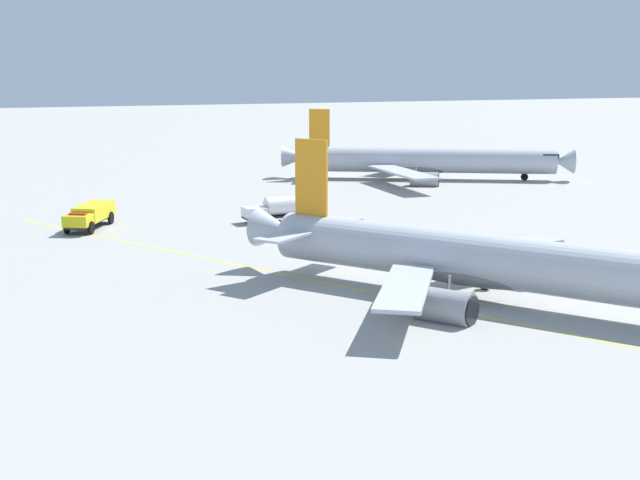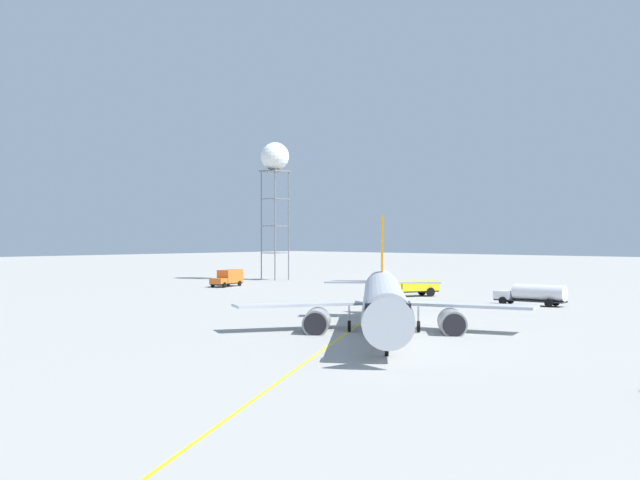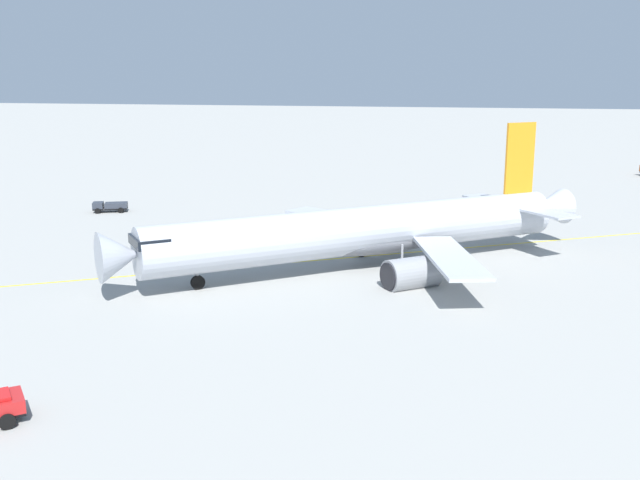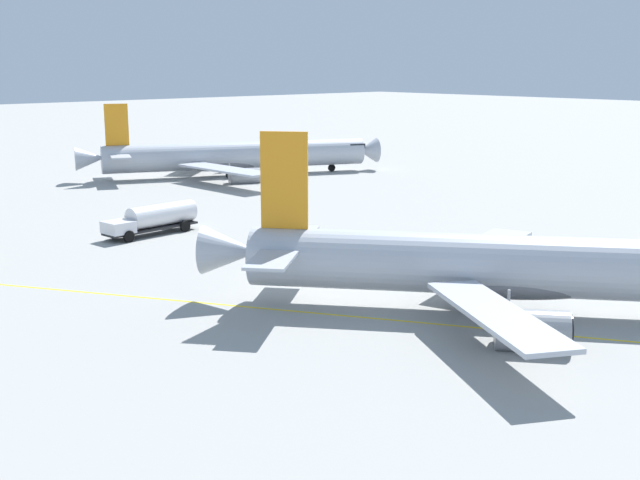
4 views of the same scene
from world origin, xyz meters
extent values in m
plane|color=#9E9E99|center=(0.00, 0.00, 0.00)|extent=(600.00, 600.00, 0.00)
cylinder|color=#B2B7C1|center=(1.01, -0.74, 3.28)|extent=(26.60, 31.99, 3.99)
cone|color=#B2B7C1|center=(13.69, -16.67, 3.58)|extent=(5.14, 5.24, 3.39)
ellipsoid|color=slate|center=(2.19, -2.22, 2.18)|extent=(11.26, 12.86, 2.19)
cube|color=orange|center=(11.34, -13.73, 8.52)|extent=(2.18, 2.65, 6.50)
cube|color=#B2B7C1|center=(8.41, -16.06, 4.08)|extent=(6.24, 5.71, 0.20)
cube|color=#B2B7C1|center=(14.28, -11.39, 4.08)|extent=(6.24, 5.71, 0.20)
cube|color=#B2B7C1|center=(-3.83, -8.31, 2.58)|extent=(13.40, 6.70, 0.28)
cube|color=#B2B7C1|center=(9.47, 2.28, 2.58)|extent=(9.14, 12.94, 0.28)
cylinder|color=gray|center=(-3.64, -5.41, 1.05)|extent=(4.59, 4.85, 2.56)
cylinder|color=black|center=(-4.97, -3.74, 1.05)|extent=(1.80, 1.47, 2.18)
cylinder|color=gray|center=(6.61, 2.75, 1.05)|extent=(4.59, 4.85, 2.56)
cylinder|color=black|center=(5.28, 4.41, 1.05)|extent=(1.80, 1.47, 2.18)
cylinder|color=#9EA0A5|center=(-0.47, -4.33, 1.57)|extent=(0.20, 0.20, 2.03)
cylinder|color=black|center=(-0.47, -4.33, 0.55)|extent=(0.92, 1.05, 1.10)
cylinder|color=#9EA0A5|center=(4.84, -0.10, 1.57)|extent=(0.20, 0.20, 2.03)
cylinder|color=black|center=(4.84, -0.10, 0.55)|extent=(0.92, 1.05, 1.10)
cylinder|color=#B2B7C1|center=(-25.01, -68.04, 2.99)|extent=(36.80, 19.25, 3.93)
cone|color=#B2B7C1|center=(-43.70, -59.72, 2.99)|extent=(4.26, 4.63, 3.73)
cone|color=#B2B7C1|center=(-6.03, -76.48, 3.29)|extent=(5.01, 4.68, 3.34)
cube|color=black|center=(-41.69, -60.61, 3.88)|extent=(3.55, 4.03, 0.70)
ellipsoid|color=slate|center=(-23.25, -68.82, 1.91)|extent=(14.11, 8.87, 2.16)
cube|color=orange|center=(-9.52, -74.93, 7.83)|extent=(3.02, 1.52, 5.74)
cube|color=#B2B7C1|center=(-10.92, -78.08, 3.78)|extent=(4.55, 5.94, 0.20)
cube|color=#B2B7C1|center=(-8.11, -71.77, 3.78)|extent=(4.55, 5.94, 0.20)
cube|color=#B2B7C1|center=(-25.59, -78.86, 2.31)|extent=(14.98, 13.67, 0.28)
cube|color=#B2B7C1|center=(-17.36, -60.35, 2.31)|extent=(4.37, 16.41, 0.28)
cylinder|color=gray|center=(-27.42, -75.36, 0.89)|extent=(4.72, 3.80, 2.32)
cylinder|color=black|center=(-29.35, -74.51, 0.89)|extent=(0.94, 1.87, 1.98)
cylinder|color=gray|center=(-21.18, -61.34, 0.89)|extent=(4.72, 3.80, 2.32)
cylinder|color=black|center=(-23.11, -60.48, 0.89)|extent=(0.94, 1.87, 1.98)
cylinder|color=#9EA0A5|center=(-38.38, -62.09, 1.43)|extent=(0.20, 0.20, 1.76)
cylinder|color=black|center=(-38.38, -62.09, 0.55)|extent=(1.13, 0.72, 1.10)
cylinder|color=#9EA0A5|center=(-24.61, -71.89, 1.43)|extent=(0.20, 0.20, 1.76)
cylinder|color=black|center=(-24.61, -71.89, 0.55)|extent=(1.13, 0.72, 1.10)
cylinder|color=#9EA0A5|center=(-21.88, -65.75, 1.43)|extent=(0.20, 0.20, 1.76)
cylinder|color=black|center=(-21.88, -65.75, 0.55)|extent=(1.13, 0.72, 1.10)
cube|color=#232326|center=(6.29, -39.83, 0.65)|extent=(9.86, 2.97, 0.20)
cube|color=silver|center=(9.93, -39.51, 1.30)|extent=(2.61, 2.70, 1.10)
cube|color=black|center=(11.03, -39.41, 1.47)|extent=(0.26, 2.10, 0.62)
cylinder|color=silver|center=(5.00, -39.94, 1.81)|extent=(7.27, 2.74, 2.12)
cylinder|color=black|center=(9.57, -38.29, 0.55)|extent=(1.12, 0.38, 1.10)
cylinder|color=black|center=(9.79, -40.78, 0.55)|extent=(1.12, 0.38, 1.10)
cylinder|color=black|center=(3.09, -38.86, 0.55)|extent=(1.12, 0.38, 1.10)
cylinder|color=black|center=(3.31, -41.35, 0.55)|extent=(1.12, 0.38, 1.10)
cube|color=yellow|center=(3.87, 1.69, 0.00)|extent=(62.30, 103.30, 0.01)
camera|label=1|loc=(34.77, 59.67, 18.59)|focal=51.14mm
camera|label=2|loc=(-47.47, 62.03, 9.49)|focal=46.34mm
camera|label=3|loc=(-58.57, -10.32, 16.23)|focal=41.20mm
camera|label=4|loc=(45.53, 27.30, 16.17)|focal=45.37mm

